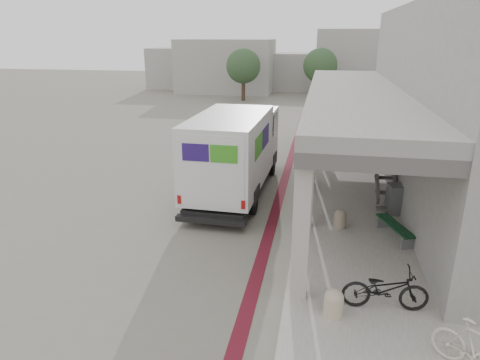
% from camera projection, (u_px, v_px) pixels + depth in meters
% --- Properties ---
extents(ground, '(120.00, 120.00, 0.00)m').
position_uv_depth(ground, '(239.00, 229.00, 13.73)').
color(ground, '#6B675B').
rests_on(ground, ground).
extents(bike_lane_stripe, '(0.35, 40.00, 0.01)m').
position_uv_depth(bike_lane_stripe, '(277.00, 208.00, 15.41)').
color(bike_lane_stripe, '#5C121F').
rests_on(bike_lane_stripe, ground).
extents(sidewalk, '(4.40, 28.00, 0.12)m').
position_uv_depth(sidewalk, '(368.00, 238.00, 13.00)').
color(sidewalk, gray).
rests_on(sidewalk, ground).
extents(transit_building, '(7.60, 17.00, 7.00)m').
position_uv_depth(transit_building, '(445.00, 107.00, 15.61)').
color(transit_building, gray).
rests_on(transit_building, ground).
extents(distant_backdrop, '(28.00, 10.00, 6.50)m').
position_uv_depth(distant_backdrop, '(276.00, 66.00, 46.74)').
color(distant_backdrop, '#989590').
rests_on(distant_backdrop, ground).
extents(tree_left, '(3.20, 3.20, 4.80)m').
position_uv_depth(tree_left, '(243.00, 66.00, 39.64)').
color(tree_left, '#38281C').
rests_on(tree_left, ground).
extents(tree_mid, '(3.20, 3.20, 4.80)m').
position_uv_depth(tree_mid, '(320.00, 66.00, 40.26)').
color(tree_mid, '#38281C').
rests_on(tree_mid, ground).
extents(tree_right, '(3.20, 3.20, 4.80)m').
position_uv_depth(tree_right, '(412.00, 68.00, 37.90)').
color(tree_right, '#38281C').
rests_on(tree_right, ground).
extents(fedex_truck, '(2.55, 7.61, 3.22)m').
position_uv_depth(fedex_truck, '(236.00, 150.00, 16.40)').
color(fedex_truck, black).
rests_on(fedex_truck, ground).
extents(bench, '(0.97, 1.80, 0.42)m').
position_uv_depth(bench, '(395.00, 228.00, 12.78)').
color(bench, gray).
rests_on(bench, sidewalk).
extents(bollard_near, '(0.42, 0.42, 0.64)m').
position_uv_depth(bollard_near, '(334.00, 302.00, 9.21)').
color(bollard_near, tan).
rests_on(bollard_near, sidewalk).
extents(bollard_far, '(0.40, 0.40, 0.60)m').
position_uv_depth(bollard_far, '(340.00, 218.00, 13.47)').
color(bollard_far, gray).
rests_on(bollard_far, sidewalk).
extents(utility_cabinet, '(0.54, 0.67, 1.02)m').
position_uv_depth(utility_cabinet, '(395.00, 199.00, 14.48)').
color(utility_cabinet, slate).
rests_on(utility_cabinet, sidewalk).
extents(bicycle_black, '(1.91, 0.78, 0.98)m').
position_uv_depth(bicycle_black, '(385.00, 289.00, 9.39)').
color(bicycle_black, black).
rests_on(bicycle_black, sidewalk).
extents(bicycle_cream, '(1.67, 1.41, 1.03)m').
position_uv_depth(bicycle_cream, '(480.00, 350.00, 7.52)').
color(bicycle_cream, beige).
rests_on(bicycle_cream, sidewalk).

